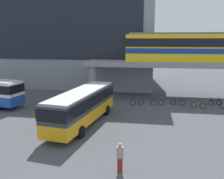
{
  "coord_description": "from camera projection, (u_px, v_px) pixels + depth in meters",
  "views": [
    {
      "loc": [
        6.65,
        -18.71,
        7.83
      ],
      "look_at": [
        2.19,
        8.76,
        2.2
      ],
      "focal_mm": 39.46,
      "sensor_mm": 36.0,
      "label": 1
    }
  ],
  "objects": [
    {
      "name": "bicycle_orange",
      "position": [
        198.0,
        105.0,
        28.59
      ],
      "size": [
        1.67,
        0.76,
        1.04
      ],
      "color": "black",
      "rests_on": "ground_plane"
    },
    {
      "name": "bicycle_red",
      "position": [
        157.0,
        102.0,
        29.94
      ],
      "size": [
        1.7,
        0.66,
        1.04
      ],
      "color": "black",
      "rests_on": "ground_plane"
    },
    {
      "name": "pedestrian_walking_across",
      "position": [
        120.0,
        158.0,
        14.75
      ],
      "size": [
        0.45,
        0.34,
        1.83
      ],
      "color": "maroon",
      "rests_on": "ground_plane"
    },
    {
      "name": "station_building",
      "position": [
        66.0,
        33.0,
        44.64
      ],
      "size": [
        31.43,
        15.37,
        18.1
      ],
      "color": "gray",
      "rests_on": "ground_plane"
    },
    {
      "name": "bicycle_black",
      "position": [
        215.0,
        103.0,
        29.86
      ],
      "size": [
        1.68,
        0.73,
        1.04
      ],
      "color": "black",
      "rests_on": "ground_plane"
    },
    {
      "name": "train",
      "position": [
        207.0,
        47.0,
        32.56
      ],
      "size": [
        21.43,
        2.96,
        3.84
      ],
      "color": "yellow",
      "rests_on": "elevated_platform"
    },
    {
      "name": "bus_main",
      "position": [
        83.0,
        104.0,
        22.92
      ],
      "size": [
        4.12,
        11.29,
        3.22
      ],
      "color": "orange",
      "rests_on": "ground_plane"
    },
    {
      "name": "bicycle_green",
      "position": [
        137.0,
        102.0,
        30.09
      ],
      "size": [
        1.7,
        0.67,
        1.04
      ],
      "color": "black",
      "rests_on": "ground_plane"
    },
    {
      "name": "elevated_platform",
      "position": [
        196.0,
        67.0,
        33.28
      ],
      "size": [
        30.02,
        6.5,
        4.95
      ],
      "color": "gray",
      "rests_on": "ground_plane"
    },
    {
      "name": "ground_plane",
      "position": [
        96.0,
        104.0,
        30.38
      ],
      "size": [
        120.0,
        120.0,
        0.0
      ],
      "primitive_type": "plane",
      "color": "#47494F"
    },
    {
      "name": "bicycle_blue",
      "position": [
        177.0,
        102.0,
        30.04
      ],
      "size": [
        1.75,
        0.49,
        1.04
      ],
      "color": "black",
      "rests_on": "ground_plane"
    }
  ]
}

